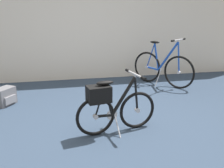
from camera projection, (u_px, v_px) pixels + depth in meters
The scene contains 5 objects.
ground_plane at pixel (117, 131), 3.25m from camera, with size 8.10×8.10×0.00m, color #2D3D51.
back_wall at pixel (88, 20), 5.49m from camera, with size 8.10×0.10×2.62m, color silver.
folding_bike_foreground at pixel (111, 105), 3.11m from camera, with size 1.07×0.53×0.76m.
display_bike_left at pixel (162, 68), 5.20m from camera, with size 0.87×1.18×0.99m.
backpack_on_floor at pixel (5, 97), 4.13m from camera, with size 0.36×0.39×0.29m.
Camera 1 is at (-0.68, -2.88, 1.49)m, focal length 40.08 mm.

